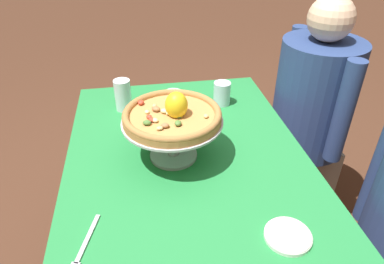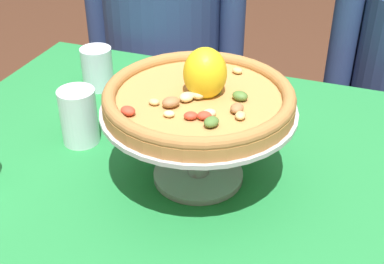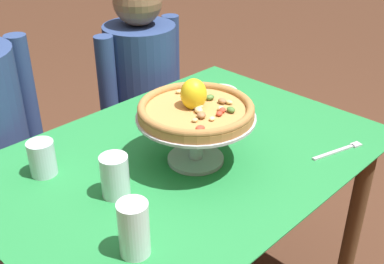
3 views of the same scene
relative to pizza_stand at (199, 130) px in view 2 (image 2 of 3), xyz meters
The scene contains 6 objects.
dining_table 0.22m from the pizza_stand, 83.22° to the left, with size 1.24×0.87×0.74m.
pizza_stand is the anchor object (origin of this frame).
pizza 0.07m from the pizza_stand, 38.33° to the left, with size 0.34×0.34×0.11m.
water_glass_back_left 0.45m from the pizza_stand, 143.42° to the left, with size 0.08×0.08×0.10m.
water_glass_side_left 0.28m from the pizza_stand, behind, with size 0.08×0.08×0.12m.
diner_left 0.87m from the pizza_stand, 117.33° to the left, with size 0.54×0.41×1.20m.
Camera 2 is at (0.26, -0.80, 1.35)m, focal length 48.70 mm.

